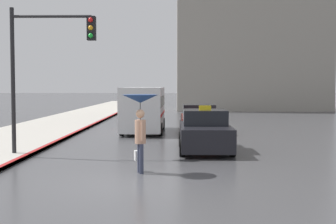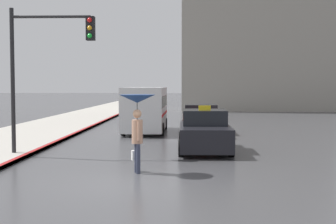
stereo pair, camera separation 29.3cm
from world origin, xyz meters
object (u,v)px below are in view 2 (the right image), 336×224
object	(u,v)px
pedestrian_with_umbrella	(137,111)
traffic_light	(47,54)
sedan_red	(201,121)
taxi	(204,132)
ambulance_van	(145,107)

from	to	relation	value
pedestrian_with_umbrella	traffic_light	size ratio (longest dim) A/B	0.43
traffic_light	sedan_red	bearing A→B (deg)	54.30
taxi	sedan_red	bearing A→B (deg)	-90.92
ambulance_van	pedestrian_with_umbrella	bearing A→B (deg)	94.07
taxi	traffic_light	world-z (taller)	traffic_light
sedan_red	traffic_light	bearing A→B (deg)	54.30
sedan_red	ambulance_van	size ratio (longest dim) A/B	0.76
pedestrian_with_umbrella	taxi	bearing A→B (deg)	-42.75
pedestrian_with_umbrella	traffic_light	world-z (taller)	traffic_light
sedan_red	pedestrian_with_umbrella	size ratio (longest dim) A/B	1.93
sedan_red	ambulance_van	xyz separation A→B (m)	(-2.86, 0.90, 0.62)
taxi	ambulance_van	bearing A→B (deg)	-68.84
sedan_red	pedestrian_with_umbrella	distance (m)	10.91
taxi	pedestrian_with_umbrella	xyz separation A→B (m)	(-2.07, -4.42, 1.02)
taxi	pedestrian_with_umbrella	world-z (taller)	pedestrian_with_umbrella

